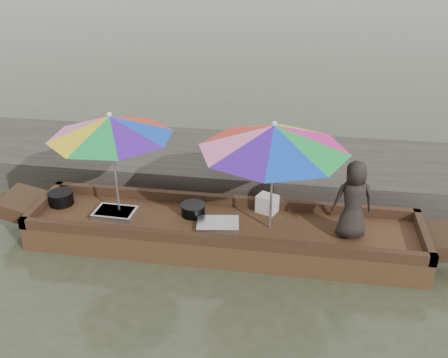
% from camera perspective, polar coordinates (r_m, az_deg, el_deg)
% --- Properties ---
extents(water, '(80.00, 80.00, 0.00)m').
position_cam_1_polar(water, '(7.21, -0.13, -7.51)').
color(water, '#363C23').
rests_on(water, ground).
extents(dock, '(22.00, 2.20, 0.50)m').
position_cam_1_polar(dock, '(8.99, 2.15, 1.52)').
color(dock, '#2D2B26').
rests_on(dock, ground).
extents(boat_hull, '(5.48, 1.20, 0.35)m').
position_cam_1_polar(boat_hull, '(7.11, -0.13, -6.33)').
color(boat_hull, '#311D10').
rests_on(boat_hull, water).
extents(cooking_pot, '(0.37, 0.37, 0.19)m').
position_cam_1_polar(cooking_pot, '(7.86, -18.13, -2.08)').
color(cooking_pot, black).
rests_on(cooking_pot, boat_hull).
extents(tray_crayfish, '(0.59, 0.42, 0.09)m').
position_cam_1_polar(tray_crayfish, '(7.35, -12.33, -3.86)').
color(tray_crayfish, silver).
rests_on(tray_crayfish, boat_hull).
extents(tray_scallop, '(0.63, 0.48, 0.06)m').
position_cam_1_polar(tray_scallop, '(6.95, -0.70, -5.18)').
color(tray_scallop, silver).
rests_on(tray_scallop, boat_hull).
extents(charcoal_grill, '(0.34, 0.34, 0.16)m').
position_cam_1_polar(charcoal_grill, '(7.21, -3.54, -3.56)').
color(charcoal_grill, black).
rests_on(charcoal_grill, boat_hull).
extents(supply_bag, '(0.34, 0.31, 0.26)m').
position_cam_1_polar(supply_bag, '(7.28, 4.96, -2.83)').
color(supply_bag, silver).
rests_on(supply_bag, boat_hull).
extents(vendor, '(0.59, 0.44, 1.09)m').
position_cam_1_polar(vendor, '(6.69, 14.57, -2.34)').
color(vendor, black).
rests_on(vendor, boat_hull).
extents(umbrella_bow, '(2.15, 2.15, 1.55)m').
position_cam_1_polar(umbrella_bow, '(7.03, -12.39, 1.43)').
color(umbrella_bow, blue).
rests_on(umbrella_bow, boat_hull).
extents(umbrella_stern, '(2.03, 2.03, 1.55)m').
position_cam_1_polar(umbrella_stern, '(6.59, 5.51, 0.19)').
color(umbrella_stern, '#E5148C').
rests_on(umbrella_stern, boat_hull).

